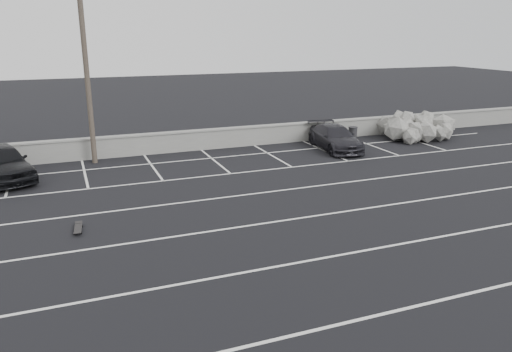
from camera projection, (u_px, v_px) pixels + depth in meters
name	position (u px, v px, depth m)	size (l,w,h in m)	color
ground	(301.00, 262.00, 13.61)	(120.00, 120.00, 0.00)	black
seawall	(182.00, 141.00, 25.96)	(50.00, 0.45, 1.06)	gray
stall_lines	(243.00, 210.00, 17.52)	(36.00, 20.05, 0.01)	silver
car_left	(1.00, 162.00, 20.87)	(1.82, 4.53, 1.54)	black
car_right	(335.00, 138.00, 26.34)	(1.77, 4.35, 1.26)	black
utility_pole	(86.00, 65.00, 22.56)	(1.21, 0.24, 9.04)	#4C4238
trash_bin	(353.00, 134.00, 28.40)	(0.70, 0.70, 0.81)	#242426
riprap_pile	(414.00, 129.00, 29.15)	(5.38, 3.95, 1.32)	gray
skateboard	(78.00, 228.00, 15.71)	(0.30, 0.88, 0.10)	black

